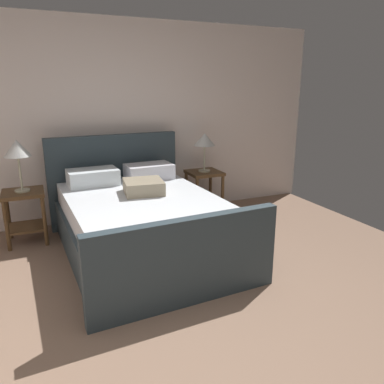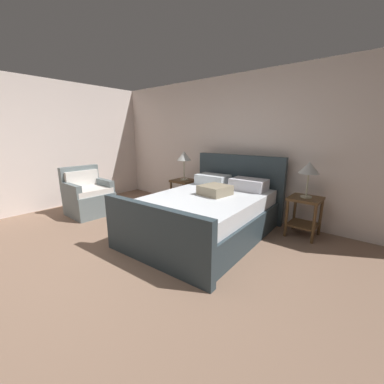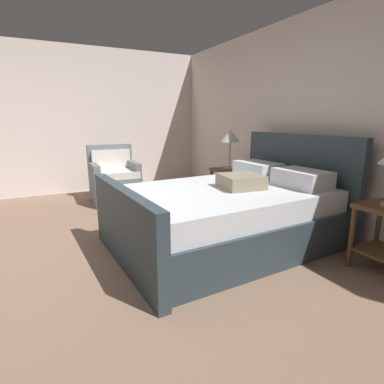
{
  "view_description": "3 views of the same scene",
  "coord_description": "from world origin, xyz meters",
  "px_view_note": "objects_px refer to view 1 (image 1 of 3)",
  "views": [
    {
      "loc": [
        -0.77,
        -1.82,
        1.72
      ],
      "look_at": [
        0.47,
        1.07,
        0.82
      ],
      "focal_mm": 34.65,
      "sensor_mm": 36.0,
      "label": 1
    },
    {
      "loc": [
        2.25,
        -1.04,
        1.52
      ],
      "look_at": [
        0.26,
        1.35,
        0.76
      ],
      "focal_mm": 22.65,
      "sensor_mm": 36.0,
      "label": 2
    },
    {
      "loc": [
        2.83,
        0.01,
        1.33
      ],
      "look_at": [
        0.39,
        1.26,
        0.67
      ],
      "focal_mm": 28.93,
      "sensor_mm": 36.0,
      "label": 3
    }
  ],
  "objects_px": {
    "nightstand_left": "(25,208)",
    "bed": "(142,221)",
    "nightstand_right": "(204,185)",
    "table_lamp_right": "(205,141)",
    "table_lamp_left": "(17,150)"
  },
  "relations": [
    {
      "from": "nightstand_right",
      "to": "nightstand_left",
      "type": "xyz_separation_m",
      "value": [
        -2.28,
        -0.12,
        0.0
      ]
    },
    {
      "from": "nightstand_left",
      "to": "nightstand_right",
      "type": "bearing_deg",
      "value": 2.96
    },
    {
      "from": "table_lamp_right",
      "to": "table_lamp_left",
      "type": "distance_m",
      "value": 2.28
    },
    {
      "from": "nightstand_left",
      "to": "table_lamp_right",
      "type": "bearing_deg",
      "value": 2.96
    },
    {
      "from": "nightstand_right",
      "to": "table_lamp_left",
      "type": "distance_m",
      "value": 2.38
    },
    {
      "from": "nightstand_right",
      "to": "table_lamp_right",
      "type": "height_order",
      "value": "table_lamp_right"
    },
    {
      "from": "table_lamp_left",
      "to": "table_lamp_right",
      "type": "bearing_deg",
      "value": 2.96
    },
    {
      "from": "nightstand_right",
      "to": "bed",
      "type": "bearing_deg",
      "value": -142.42
    },
    {
      "from": "nightstand_right",
      "to": "nightstand_left",
      "type": "bearing_deg",
      "value": -177.04
    },
    {
      "from": "table_lamp_right",
      "to": "table_lamp_left",
      "type": "height_order",
      "value": "table_lamp_left"
    },
    {
      "from": "nightstand_left",
      "to": "table_lamp_left",
      "type": "height_order",
      "value": "table_lamp_left"
    },
    {
      "from": "bed",
      "to": "table_lamp_right",
      "type": "height_order",
      "value": "bed"
    },
    {
      "from": "nightstand_left",
      "to": "table_lamp_left",
      "type": "xyz_separation_m",
      "value": [
        -0.0,
        0.0,
        0.66
      ]
    },
    {
      "from": "nightstand_left",
      "to": "bed",
      "type": "bearing_deg",
      "value": -33.79
    },
    {
      "from": "bed",
      "to": "nightstand_left",
      "type": "relative_size",
      "value": 3.89
    }
  ]
}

